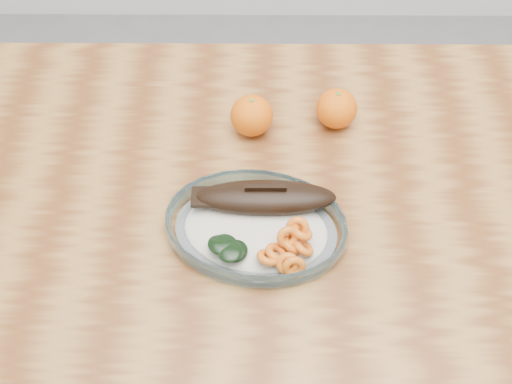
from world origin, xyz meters
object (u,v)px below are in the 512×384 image
plated_meal (256,225)px  orange_right (337,109)px  dining_table (328,253)px  orange_left (252,116)px

plated_meal → orange_right: plated_meal is taller
orange_right → dining_table: bearing=-94.2°
dining_table → orange_left: (-0.12, 0.18, 0.13)m
dining_table → orange_right: size_ratio=17.81×
dining_table → plated_meal: (-0.12, -0.03, 0.12)m
orange_left → plated_meal: bearing=-87.6°
orange_left → dining_table: bearing=-54.9°
plated_meal → orange_right: 0.26m
plated_meal → orange_right: bearing=68.1°
orange_right → plated_meal: bearing=-120.4°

